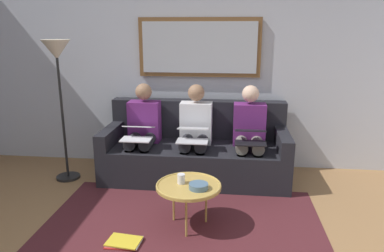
# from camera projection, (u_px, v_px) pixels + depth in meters

# --- Properties ---
(wall_rear) EXTENTS (6.00, 0.12, 2.60)m
(wall_rear) POSITION_uv_depth(u_px,v_px,m) (200.00, 67.00, 4.68)
(wall_rear) COLOR #B7BCC6
(wall_rear) RESTS_ON ground_plane
(area_rug) EXTENTS (2.60, 1.80, 0.01)m
(area_rug) POSITION_uv_depth(u_px,v_px,m) (182.00, 228.00, 3.34)
(area_rug) COLOR #4C1E23
(area_rug) RESTS_ON ground_plane
(couch) EXTENTS (2.20, 0.90, 0.90)m
(couch) POSITION_uv_depth(u_px,v_px,m) (196.00, 152.00, 4.47)
(couch) COLOR black
(couch) RESTS_ON ground_plane
(framed_mirror) EXTENTS (1.53, 0.05, 0.73)m
(framed_mirror) POSITION_uv_depth(u_px,v_px,m) (199.00, 47.00, 4.52)
(framed_mirror) COLOR brown
(coffee_table) EXTENTS (0.59, 0.59, 0.42)m
(coffee_table) POSITION_uv_depth(u_px,v_px,m) (189.00, 186.00, 3.28)
(coffee_table) COLOR tan
(coffee_table) RESTS_ON ground_plane
(cup) EXTENTS (0.07, 0.07, 0.09)m
(cup) POSITION_uv_depth(u_px,v_px,m) (181.00, 179.00, 3.30)
(cup) COLOR silver
(cup) RESTS_ON coffee_table
(bowl) EXTENTS (0.17, 0.17, 0.05)m
(bowl) POSITION_uv_depth(u_px,v_px,m) (199.00, 186.00, 3.19)
(bowl) COLOR slate
(bowl) RESTS_ON coffee_table
(person_left) EXTENTS (0.38, 0.58, 1.14)m
(person_left) POSITION_uv_depth(u_px,v_px,m) (249.00, 131.00, 4.26)
(person_left) COLOR #66236B
(person_left) RESTS_ON couch
(laptop_black) EXTENTS (0.34, 0.33, 0.14)m
(laptop_black) POSITION_uv_depth(u_px,v_px,m) (250.00, 136.00, 4.02)
(laptop_black) COLOR black
(person_middle) EXTENTS (0.38, 0.58, 1.14)m
(person_middle) POSITION_uv_depth(u_px,v_px,m) (195.00, 130.00, 4.33)
(person_middle) COLOR silver
(person_middle) RESTS_ON couch
(laptop_silver) EXTENTS (0.35, 0.34, 0.14)m
(laptop_silver) POSITION_uv_depth(u_px,v_px,m) (193.00, 134.00, 4.09)
(laptop_silver) COLOR silver
(person_right) EXTENTS (0.38, 0.58, 1.14)m
(person_right) POSITION_uv_depth(u_px,v_px,m) (143.00, 128.00, 4.40)
(person_right) COLOR #66236B
(person_right) RESTS_ON couch
(laptop_white) EXTENTS (0.34, 0.35, 0.15)m
(laptop_white) POSITION_uv_depth(u_px,v_px,m) (138.00, 132.00, 4.16)
(laptop_white) COLOR white
(magazine_stack) EXTENTS (0.30, 0.23, 0.03)m
(magazine_stack) POSITION_uv_depth(u_px,v_px,m) (124.00, 242.00, 3.10)
(magazine_stack) COLOR red
(magazine_stack) RESTS_ON ground_plane
(standing_lamp) EXTENTS (0.32, 0.32, 1.66)m
(standing_lamp) POSITION_uv_depth(u_px,v_px,m) (58.00, 66.00, 4.11)
(standing_lamp) COLOR black
(standing_lamp) RESTS_ON ground_plane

